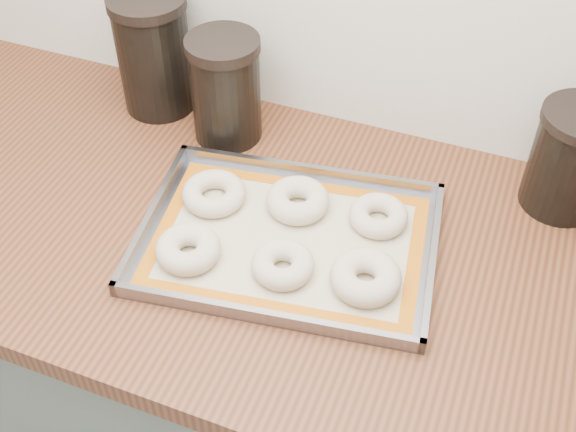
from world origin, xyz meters
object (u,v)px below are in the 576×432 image
at_px(canister_left, 154,53).
at_px(canister_right, 572,160).
at_px(baking_tray, 288,240).
at_px(bagel_back_mid, 298,200).
at_px(bagel_front_right, 365,277).
at_px(bagel_back_left, 214,193).
at_px(bagel_front_mid, 283,264).
at_px(canister_mid, 226,89).
at_px(bagel_back_right, 378,216).
at_px(bagel_front_left, 188,249).

relative_size(canister_left, canister_right, 1.24).
relative_size(baking_tray, bagel_back_mid, 4.85).
height_order(canister_left, canister_right, canister_left).
relative_size(bagel_front_right, bagel_back_left, 1.01).
relative_size(baking_tray, bagel_front_right, 4.73).
bearing_deg(canister_left, baking_tray, -35.20).
height_order(bagel_front_mid, canister_mid, canister_mid).
xyz_separation_m(baking_tray, canister_right, (0.39, 0.25, 0.08)).
bearing_deg(bagel_back_left, bagel_front_mid, -32.62).
relative_size(canister_left, canister_mid, 1.14).
distance_m(bagel_front_right, canister_left, 0.59).
height_order(bagel_front_right, bagel_back_right, bagel_front_right).
relative_size(baking_tray, canister_left, 2.23).
relative_size(bagel_front_left, canister_mid, 0.51).
height_order(bagel_front_right, bagel_back_left, bagel_front_right).
xyz_separation_m(bagel_front_mid, bagel_back_left, (-0.16, 0.10, -0.00)).
bearing_deg(baking_tray, bagel_back_left, 164.30).
distance_m(baking_tray, canister_right, 0.47).
bearing_deg(canister_mid, canister_right, 3.29).
distance_m(bagel_front_left, bagel_back_left, 0.13).
relative_size(bagel_back_left, bagel_back_mid, 1.02).
xyz_separation_m(bagel_front_mid, canister_left, (-0.38, 0.32, 0.09)).
distance_m(baking_tray, bagel_front_left, 0.16).
bearing_deg(bagel_front_mid, baking_tray, 104.27).
xyz_separation_m(bagel_front_left, bagel_back_mid, (0.12, 0.16, 0.00)).
bearing_deg(bagel_front_mid, canister_mid, 127.82).
bearing_deg(bagel_front_mid, canister_right, 40.52).
distance_m(bagel_front_mid, canister_mid, 0.37).
xyz_separation_m(bagel_back_right, canister_right, (0.26, 0.16, 0.07)).
xyz_separation_m(canister_left, canister_mid, (0.16, -0.04, -0.01)).
bearing_deg(bagel_front_mid, bagel_front_right, 8.84).
relative_size(bagel_back_left, canister_mid, 0.53).
bearing_deg(canister_right, bagel_back_left, -158.42).
distance_m(bagel_back_left, bagel_back_right, 0.27).
bearing_deg(bagel_back_left, canister_mid, 107.25).
bearing_deg(bagel_back_right, canister_right, 31.52).
height_order(bagel_back_mid, canister_mid, canister_mid).
relative_size(bagel_back_right, canister_left, 0.42).
bearing_deg(canister_left, canister_right, -0.36).
distance_m(baking_tray, canister_mid, 0.31).
relative_size(bagel_front_right, bagel_back_right, 1.12).
height_order(bagel_front_mid, canister_left, canister_left).
bearing_deg(bagel_front_right, bagel_back_left, 163.37).
xyz_separation_m(baking_tray, bagel_front_left, (-0.13, -0.09, 0.02)).
xyz_separation_m(bagel_back_left, bagel_back_right, (0.27, 0.05, -0.00)).
distance_m(bagel_back_mid, canister_mid, 0.25).
distance_m(baking_tray, bagel_back_left, 0.15).
distance_m(bagel_front_right, canister_mid, 0.44).
bearing_deg(bagel_front_left, bagel_back_mid, 53.90).
relative_size(baking_tray, canister_right, 2.77).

